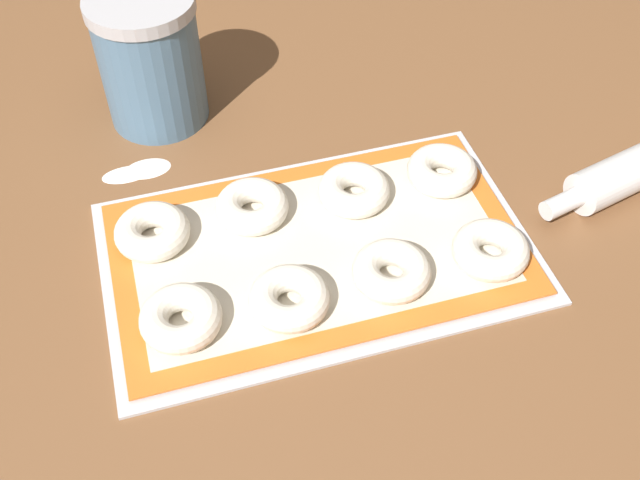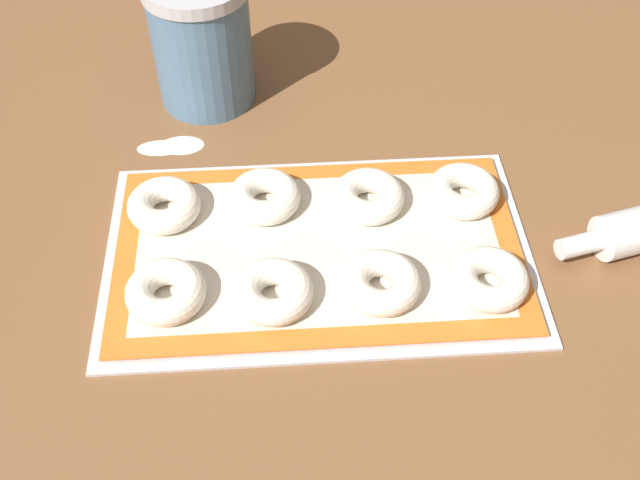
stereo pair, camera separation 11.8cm
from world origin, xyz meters
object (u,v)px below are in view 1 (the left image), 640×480
(flour_canister, at_px, (150,60))
(bagel_back_mid_left, at_px, (252,206))
(bagel_back_mid_right, at_px, (354,190))
(bagel_back_far_right, at_px, (442,170))
(bagel_front_mid_right, at_px, (391,271))
(bagel_back_far_left, at_px, (152,232))
(baking_tray, at_px, (320,253))
(bagel_front_far_right, at_px, (491,250))
(bagel_front_far_left, at_px, (181,318))
(bagel_front_mid_left, at_px, (289,299))

(flour_canister, bearing_deg, bagel_back_mid_left, -72.04)
(bagel_back_mid_right, bearing_deg, bagel_back_far_right, 0.83)
(bagel_front_mid_right, bearing_deg, bagel_back_mid_left, 131.48)
(bagel_front_mid_right, relative_size, bagel_back_mid_right, 1.00)
(bagel_back_mid_right, bearing_deg, bagel_back_far_left, 179.76)
(baking_tray, relative_size, flour_canister, 2.75)
(bagel_front_far_right, bearing_deg, bagel_back_mid_left, 149.36)
(bagel_back_far_right, bearing_deg, bagel_back_mid_right, -179.17)
(bagel_front_far_left, bearing_deg, bagel_back_mid_right, 29.12)
(bagel_front_far_right, distance_m, bagel_back_far_right, 0.13)
(bagel_front_far_right, height_order, bagel_back_far_left, same)
(bagel_back_mid_left, bearing_deg, bagel_back_far_right, -1.50)
(baking_tray, distance_m, bagel_back_mid_left, 0.09)
(flour_canister, bearing_deg, bagel_front_mid_left, -77.60)
(bagel_back_far_left, xyz_separation_m, bagel_back_mid_left, (0.11, 0.01, 0.00))
(bagel_front_mid_right, relative_size, bagel_front_far_right, 1.00)
(bagel_back_far_left, xyz_separation_m, bagel_back_far_right, (0.34, 0.00, 0.00))
(bagel_front_mid_left, distance_m, flour_canister, 0.37)
(bagel_front_mid_right, height_order, bagel_back_far_left, same)
(bagel_front_far_right, bearing_deg, baking_tray, 158.98)
(bagel_front_mid_left, height_order, bagel_back_far_right, same)
(bagel_front_mid_left, relative_size, flour_canister, 0.49)
(bagel_front_mid_left, relative_size, bagel_front_far_right, 1.00)
(baking_tray, relative_size, bagel_back_far_left, 5.66)
(bagel_front_far_right, xyz_separation_m, bagel_back_mid_right, (-0.11, 0.13, 0.00))
(baking_tray, bearing_deg, bagel_back_mid_right, 46.65)
(baking_tray, height_order, bagel_back_far_right, bagel_back_far_right)
(bagel_back_mid_left, distance_m, bagel_back_mid_right, 0.12)
(bagel_front_far_left, bearing_deg, bagel_back_mid_left, 51.84)
(bagel_front_far_left, xyz_separation_m, bagel_back_far_right, (0.33, 0.12, 0.00))
(bagel_front_mid_right, bearing_deg, flour_canister, 118.02)
(bagel_front_far_right, distance_m, bagel_back_far_left, 0.36)
(bagel_front_far_left, relative_size, bagel_front_mid_right, 1.00)
(bagel_front_mid_right, bearing_deg, bagel_back_far_right, 49.15)
(bagel_back_mid_left, distance_m, flour_canister, 0.24)
(bagel_back_far_right, bearing_deg, flour_canister, 142.43)
(bagel_back_far_left, bearing_deg, baking_tray, -20.32)
(bagel_front_mid_left, xyz_separation_m, bagel_front_mid_right, (0.11, 0.00, 0.00))
(baking_tray, height_order, bagel_front_mid_left, bagel_front_mid_left)
(bagel_front_far_left, xyz_separation_m, flour_canister, (0.03, 0.35, 0.06))
(bagel_front_far_left, bearing_deg, flour_canister, 85.27)
(bagel_back_far_left, xyz_separation_m, bagel_back_mid_right, (0.23, -0.00, 0.00))
(bagel_back_mid_left, xyz_separation_m, flour_canister, (-0.07, 0.22, 0.06))
(bagel_front_mid_right, relative_size, bagel_back_far_right, 1.00)
(bagel_back_far_left, height_order, bagel_back_mid_right, same)
(bagel_back_mid_left, distance_m, bagel_back_far_right, 0.23)
(bagel_front_far_right, relative_size, bagel_back_mid_left, 1.00)
(bagel_front_far_right, height_order, bagel_back_far_right, same)
(bagel_back_mid_right, distance_m, bagel_back_far_right, 0.11)
(bagel_front_far_right, bearing_deg, flour_canister, 129.93)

